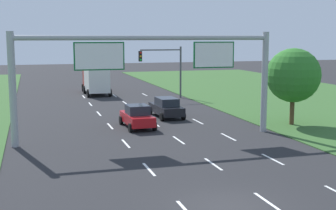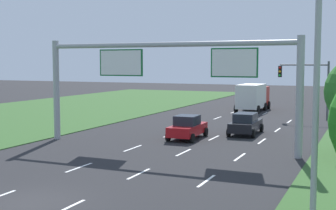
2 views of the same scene
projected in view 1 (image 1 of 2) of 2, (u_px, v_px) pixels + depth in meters
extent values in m
plane|color=#262628|center=(229.00, 207.00, 18.50)|extent=(200.00, 200.00, 0.00)
cube|color=white|center=(149.00, 169.00, 23.71)|extent=(0.14, 2.40, 0.01)
cube|color=white|center=(126.00, 144.00, 29.41)|extent=(0.14, 2.40, 0.01)
cube|color=white|center=(110.00, 126.00, 35.10)|extent=(0.14, 2.40, 0.01)
cube|color=white|center=(99.00, 114.00, 40.80)|extent=(0.14, 2.40, 0.01)
cube|color=white|center=(90.00, 104.00, 46.49)|extent=(0.14, 2.40, 0.01)
cube|color=white|center=(84.00, 97.00, 52.19)|extent=(0.14, 2.40, 0.01)
cube|color=white|center=(268.00, 202.00, 18.99)|extent=(0.14, 2.40, 0.01)
cube|color=white|center=(213.00, 164.00, 24.69)|extent=(0.14, 2.40, 0.01)
cube|color=white|center=(179.00, 140.00, 30.38)|extent=(0.14, 2.40, 0.01)
cube|color=white|center=(155.00, 124.00, 36.08)|extent=(0.14, 2.40, 0.01)
cube|color=white|center=(138.00, 112.00, 41.77)|extent=(0.14, 2.40, 0.01)
cube|color=white|center=(125.00, 103.00, 47.47)|extent=(0.14, 2.40, 0.01)
cube|color=white|center=(115.00, 96.00, 53.16)|extent=(0.14, 2.40, 0.01)
cube|color=white|center=(273.00, 159.00, 25.66)|extent=(0.14, 2.40, 0.01)
cube|color=white|center=(228.00, 137.00, 31.36)|extent=(0.14, 2.40, 0.01)
cube|color=white|center=(198.00, 121.00, 37.05)|extent=(0.14, 2.40, 0.01)
cube|color=white|center=(175.00, 110.00, 42.75)|extent=(0.14, 2.40, 0.01)
cube|color=white|center=(158.00, 101.00, 48.44)|extent=(0.14, 2.40, 0.01)
cube|color=white|center=(145.00, 95.00, 54.14)|extent=(0.14, 2.40, 0.01)
cube|color=red|center=(137.00, 119.00, 34.52)|extent=(1.84, 4.24, 0.69)
cube|color=#232833|center=(137.00, 110.00, 34.32)|extent=(1.57, 1.81, 0.68)
cylinder|color=black|center=(121.00, 120.00, 35.75)|extent=(0.24, 0.65, 0.64)
cylinder|color=black|center=(143.00, 119.00, 36.29)|extent=(0.24, 0.65, 0.64)
cylinder|color=black|center=(130.00, 128.00, 32.84)|extent=(0.24, 0.65, 0.64)
cylinder|color=black|center=(155.00, 126.00, 33.38)|extent=(0.24, 0.65, 0.64)
cube|color=black|center=(166.00, 109.00, 39.01)|extent=(1.96, 4.50, 0.70)
cube|color=#232833|center=(167.00, 102.00, 38.77)|extent=(1.59, 2.28, 0.63)
cylinder|color=black|center=(150.00, 111.00, 40.34)|extent=(0.24, 0.65, 0.64)
cylinder|color=black|center=(170.00, 110.00, 40.91)|extent=(0.24, 0.65, 0.64)
cylinder|color=black|center=(162.00, 117.00, 37.20)|extent=(0.24, 0.65, 0.64)
cylinder|color=black|center=(183.00, 116.00, 37.78)|extent=(0.24, 0.65, 0.64)
cube|color=#B21E19|center=(93.00, 79.00, 56.99)|extent=(2.20, 2.10, 2.20)
cube|color=silver|center=(97.00, 80.00, 53.50)|extent=(2.36, 4.91, 2.61)
cylinder|color=black|center=(83.00, 88.00, 57.31)|extent=(0.28, 0.90, 0.90)
cylinder|color=black|center=(101.00, 87.00, 57.94)|extent=(0.28, 0.90, 0.90)
cylinder|color=black|center=(85.00, 90.00, 55.11)|extent=(0.28, 0.90, 0.90)
cylinder|color=black|center=(105.00, 89.00, 55.78)|extent=(0.28, 0.90, 0.90)
cylinder|color=black|center=(88.00, 93.00, 51.59)|extent=(0.28, 0.90, 0.90)
cylinder|color=black|center=(110.00, 93.00, 52.26)|extent=(0.28, 0.90, 0.90)
cylinder|color=#9EA0A5|center=(13.00, 90.00, 28.06)|extent=(0.44, 0.44, 7.00)
cylinder|color=#9EA0A5|center=(265.00, 82.00, 32.75)|extent=(0.44, 0.44, 7.00)
cylinder|color=#9EA0A5|center=(148.00, 38.00, 29.96)|extent=(16.80, 0.32, 0.32)
cube|color=#0C5B28|center=(99.00, 56.00, 29.24)|extent=(3.17, 0.12, 1.77)
cube|color=white|center=(99.00, 56.00, 29.18)|extent=(3.01, 0.01, 1.61)
cube|color=#0C5B28|center=(214.00, 55.00, 31.39)|extent=(2.88, 0.12, 1.77)
cube|color=white|center=(214.00, 55.00, 31.33)|extent=(2.72, 0.01, 1.61)
cylinder|color=#47494F|center=(181.00, 72.00, 51.02)|extent=(0.20, 0.20, 5.60)
cylinder|color=#47494F|center=(161.00, 50.00, 50.04)|extent=(4.50, 0.14, 0.14)
cube|color=black|center=(140.00, 56.00, 49.51)|extent=(0.32, 0.36, 1.10)
sphere|color=red|center=(141.00, 53.00, 49.26)|extent=(0.22, 0.22, 0.22)
sphere|color=orange|center=(141.00, 56.00, 49.31)|extent=(0.22, 0.22, 0.22)
sphere|color=green|center=(141.00, 60.00, 49.37)|extent=(0.22, 0.22, 0.22)
cylinder|color=#513823|center=(292.00, 110.00, 35.39)|extent=(0.34, 0.34, 2.27)
sphere|color=#2D7127|center=(293.00, 75.00, 35.01)|extent=(4.07, 4.07, 4.07)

